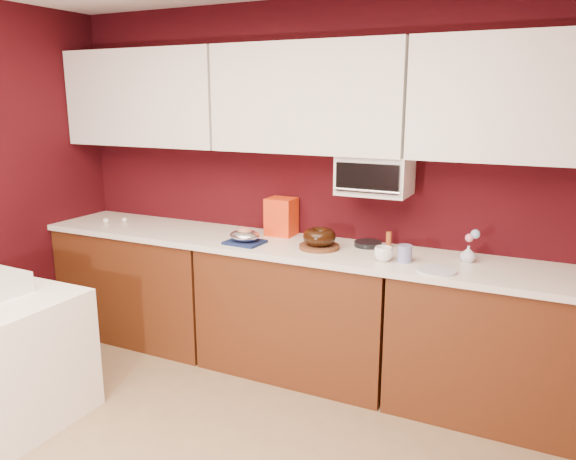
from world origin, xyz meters
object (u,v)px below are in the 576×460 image
(blue_jar, at_px, (405,254))
(foil_ham_nest, at_px, (245,236))
(coffee_mug, at_px, (383,252))
(toaster_oven, at_px, (375,175))
(pandoro_box, at_px, (281,217))
(flower_vase, at_px, (468,253))
(bundt_cake, at_px, (319,237))

(blue_jar, bearing_deg, foil_ham_nest, -177.45)
(coffee_mug, bearing_deg, toaster_oven, 119.18)
(pandoro_box, height_order, coffee_mug, pandoro_box)
(flower_vase, bearing_deg, blue_jar, -154.15)
(foil_ham_nest, height_order, blue_jar, blue_jar)
(toaster_oven, relative_size, blue_jar, 4.39)
(pandoro_box, distance_m, coffee_mug, 0.91)
(bundt_cake, bearing_deg, foil_ham_nest, -168.39)
(bundt_cake, distance_m, foil_ham_nest, 0.51)
(foil_ham_nest, distance_m, pandoro_box, 0.36)
(bundt_cake, bearing_deg, blue_jar, -5.42)
(bundt_cake, relative_size, flower_vase, 1.92)
(toaster_oven, xyz_separation_m, blue_jar, (0.28, -0.24, -0.42))
(bundt_cake, height_order, flower_vase, bundt_cake)
(foil_ham_nest, distance_m, flower_vase, 1.43)
(flower_vase, bearing_deg, pandoro_box, 174.78)
(bundt_cake, bearing_deg, toaster_oven, 32.48)
(flower_vase, bearing_deg, foil_ham_nest, -171.46)
(foil_ham_nest, height_order, flower_vase, flower_vase)
(foil_ham_nest, bearing_deg, pandoro_box, 71.96)
(toaster_oven, distance_m, flower_vase, 0.75)
(foil_ham_nest, height_order, coffee_mug, coffee_mug)
(foil_ham_nest, bearing_deg, blue_jar, 2.55)
(foil_ham_nest, height_order, pandoro_box, pandoro_box)
(pandoro_box, xyz_separation_m, coffee_mug, (0.85, -0.32, -0.08))
(blue_jar, bearing_deg, coffee_mug, -162.17)
(foil_ham_nest, distance_m, coffee_mug, 0.96)
(flower_vase, bearing_deg, coffee_mug, -156.14)
(toaster_oven, relative_size, foil_ham_nest, 2.13)
(foil_ham_nest, distance_m, blue_jar, 1.07)
(bundt_cake, height_order, foil_ham_nest, bundt_cake)
(blue_jar, relative_size, flower_vase, 0.91)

